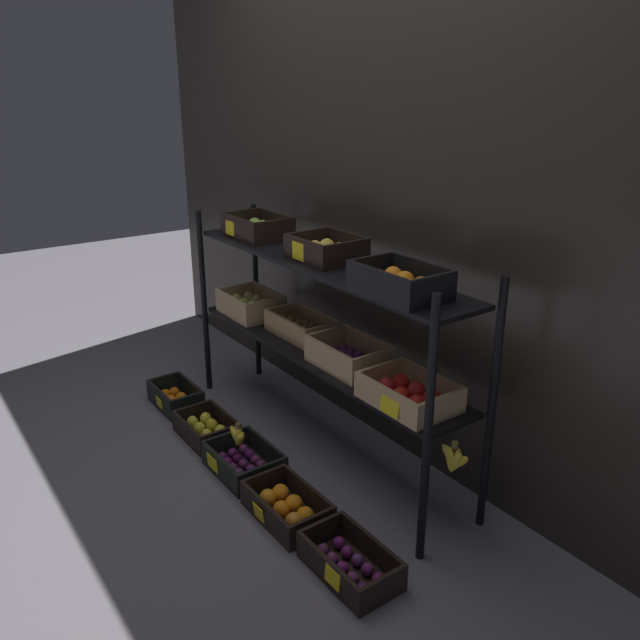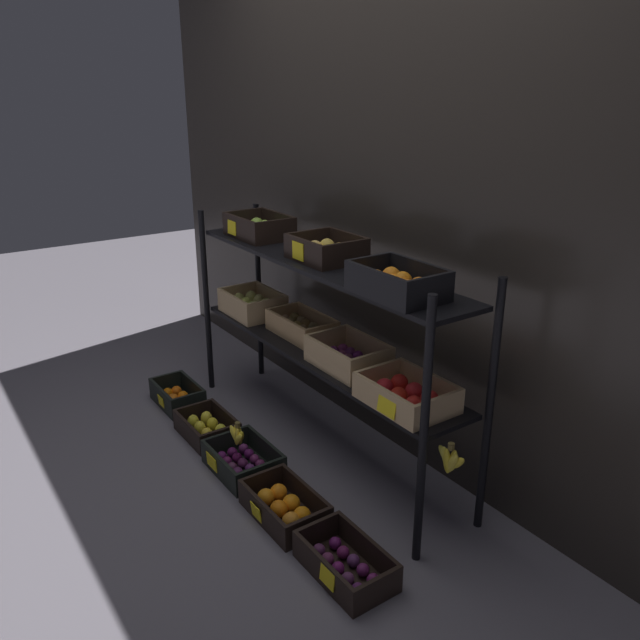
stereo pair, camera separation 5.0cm
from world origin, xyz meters
name	(u,v)px [view 2 (the right image)]	position (x,y,z in m)	size (l,w,h in m)	color
ground_plane	(320,443)	(0.00, 0.00, 0.00)	(10.00, 10.00, 0.00)	slate
storefront_wall	(385,201)	(0.00, 0.37, 1.17)	(4.16, 0.12, 2.33)	#2D2823
display_rack	(320,310)	(0.01, 0.00, 0.70)	(1.88, 0.37, 1.05)	black
crate_ground_tangerine	(178,397)	(-0.79, -0.42, 0.05)	(0.33, 0.21, 0.12)	black
crate_ground_lemon	(207,428)	(-0.39, -0.43, 0.05)	(0.33, 0.23, 0.11)	black
crate_ground_plum	(243,462)	(-0.01, -0.42, 0.04)	(0.35, 0.26, 0.12)	black
crate_ground_orange	(284,507)	(0.39, -0.45, 0.05)	(0.38, 0.24, 0.11)	black
crate_ground_rightmost_plum	(345,564)	(0.79, -0.43, 0.04)	(0.38, 0.23, 0.11)	black
banana_bunch_loose	(238,436)	(-0.04, -0.43, 0.17)	(0.14, 0.05, 0.12)	brown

